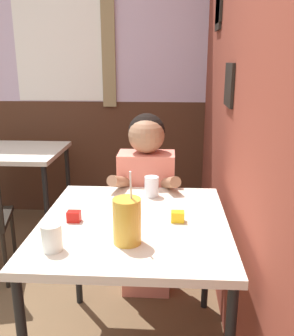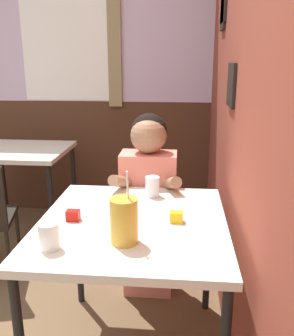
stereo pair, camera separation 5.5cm
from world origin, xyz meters
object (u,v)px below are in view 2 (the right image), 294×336
main_table (133,234)px  cocktail_pitcher (124,221)px  background_table (22,160)px  person_seated (148,201)px

main_table → cocktail_pitcher: bearing=-91.7°
cocktail_pitcher → background_table: bearing=125.5°
background_table → cocktail_pitcher: 1.90m
person_seated → main_table: bearing=-92.2°
background_table → person_seated: bearing=-33.1°
main_table → cocktail_pitcher: (-0.01, -0.22, 0.17)m
main_table → person_seated: person_seated is taller
background_table → person_seated: 1.35m
person_seated → cocktail_pitcher: (-0.03, -0.81, 0.23)m
background_table → person_seated: size_ratio=0.65×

